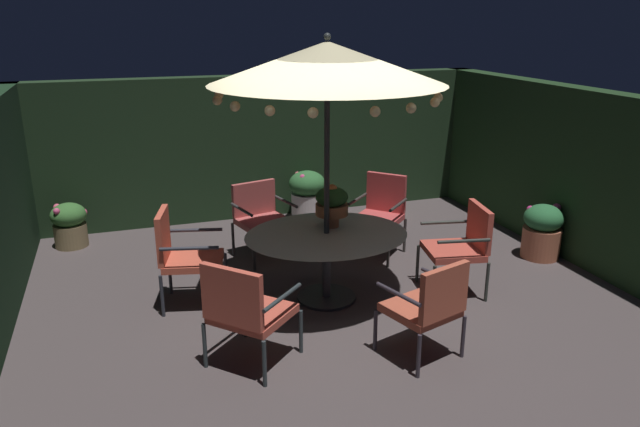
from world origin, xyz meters
TOP-DOWN VIEW (x-y plane):
  - ground_plane at (0.00, 0.00)m, footprint 6.86×6.80m
  - hedge_backdrop_rear at (0.00, 3.25)m, footprint 6.86×0.30m
  - hedge_backdrop_right at (3.28, 0.00)m, footprint 0.30×6.80m
  - patio_dining_table at (-0.04, 0.16)m, footprint 1.71×1.45m
  - patio_umbrella at (-0.04, 0.16)m, footprint 2.30×2.30m
  - centerpiece_planter at (0.08, 0.33)m, footprint 0.35×0.35m
  - patio_chair_north at (1.42, -0.12)m, footprint 0.72×0.73m
  - patio_chair_northeast at (1.03, 1.18)m, footprint 0.81×0.81m
  - patio_chair_east at (-0.41, 1.59)m, footprint 0.77×0.74m
  - patio_chair_southeast at (-1.48, 0.51)m, footprint 0.75×0.69m
  - patio_chair_south at (-1.12, -0.86)m, footprint 0.89×0.89m
  - patio_chair_southwest at (0.41, -1.25)m, footprint 0.72×0.72m
  - potted_plant_right_near at (2.89, 0.41)m, footprint 0.48×0.48m
  - potted_plant_right_far at (-2.71, 2.69)m, footprint 0.46×0.45m
  - potted_plant_back_left at (0.57, 2.79)m, footprint 0.54×0.54m
  - potted_plant_back_center at (1.88, 2.57)m, footprint 0.38×0.38m

SIDE VIEW (x-z plane):
  - ground_plane at x=0.00m, z-range -0.02..0.00m
  - potted_plant_back_center at x=1.88m, z-range 0.02..0.56m
  - potted_plant_right_far at x=-2.71m, z-range 0.01..0.60m
  - potted_plant_right_near at x=2.89m, z-range 0.01..0.69m
  - potted_plant_back_left at x=0.57m, z-range 0.02..0.75m
  - patio_chair_southwest at x=0.41m, z-range 0.07..1.00m
  - patio_chair_east at x=-0.41m, z-range 0.08..1.00m
  - patio_chair_south at x=-1.12m, z-range 0.06..1.04m
  - patio_chair_north at x=1.42m, z-range 0.08..1.05m
  - patio_chair_northeast at x=1.03m, z-range 0.08..1.08m
  - patio_chair_southeast at x=-1.48m, z-range 0.07..1.10m
  - patio_dining_table at x=-0.04m, z-range 0.24..0.99m
  - centerpiece_planter at x=0.08m, z-range 0.78..1.25m
  - hedge_backdrop_rear at x=0.00m, z-range 0.00..2.08m
  - hedge_backdrop_right at x=3.28m, z-range 0.00..2.08m
  - patio_umbrella at x=-0.04m, z-range 1.09..3.83m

